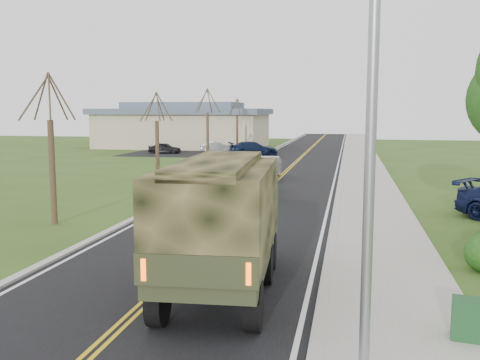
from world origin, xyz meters
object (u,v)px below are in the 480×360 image
(military_truck, at_px, (223,216))
(sedan_silver, at_px, (266,168))
(suv_champagne, at_px, (246,181))
(utility_box_near, at_px, (468,319))

(military_truck, xyz_separation_m, sedan_silver, (-2.46, 22.72, -1.21))
(suv_champagne, relative_size, sedan_silver, 1.24)
(military_truck, distance_m, utility_box_near, 5.96)
(sedan_silver, height_order, utility_box_near, sedan_silver)
(utility_box_near, bearing_deg, sedan_silver, 116.99)
(military_truck, xyz_separation_m, suv_champagne, (-2.42, 15.45, -1.18))
(suv_champagne, bearing_deg, utility_box_near, -68.42)
(military_truck, bearing_deg, utility_box_near, -24.41)
(suv_champagne, bearing_deg, military_truck, -83.70)
(military_truck, relative_size, utility_box_near, 8.79)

